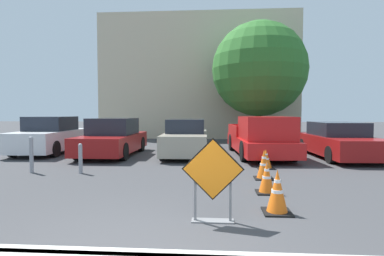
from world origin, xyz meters
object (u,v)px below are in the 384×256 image
(traffic_cone_nearest, at_px, (277,192))
(bollard_nearest, at_px, (80,158))
(road_closed_sign, at_px, (213,177))
(parked_car_second, at_px, (113,138))
(traffic_cone_second, at_px, (267,178))
(traffic_cone_third, at_px, (264,165))
(traffic_cone_fourth, at_px, (266,159))
(parked_car_nearest, at_px, (51,136))
(traffic_cone_fifth, at_px, (265,151))
(parked_car_fourth, at_px, (338,141))
(parked_car_third, at_px, (186,138))
(pickup_truck, at_px, (261,138))
(bollard_second, at_px, (31,154))

(traffic_cone_nearest, relative_size, bollard_nearest, 0.88)
(road_closed_sign, distance_m, traffic_cone_nearest, 1.29)
(parked_car_second, height_order, bollard_nearest, parked_car_second)
(traffic_cone_second, distance_m, traffic_cone_third, 1.44)
(road_closed_sign, bearing_deg, traffic_cone_fourth, 70.83)
(traffic_cone_second, distance_m, parked_car_nearest, 10.30)
(traffic_cone_nearest, relative_size, traffic_cone_fifth, 1.00)
(traffic_cone_nearest, distance_m, traffic_cone_fifth, 5.69)
(bollard_nearest, bearing_deg, parked_car_fourth, 23.25)
(parked_car_third, height_order, bollard_nearest, parked_car_third)
(traffic_cone_third, distance_m, pickup_truck, 4.22)
(traffic_cone_third, bearing_deg, traffic_cone_fifth, 79.66)
(bollard_nearest, relative_size, bollard_second, 0.82)
(bollard_nearest, bearing_deg, traffic_cone_nearest, -32.17)
(road_closed_sign, height_order, traffic_cone_fifth, road_closed_sign)
(traffic_cone_nearest, relative_size, parked_car_second, 0.18)
(road_closed_sign, bearing_deg, parked_car_third, 98.23)
(pickup_truck, bearing_deg, traffic_cone_second, 78.44)
(traffic_cone_second, bearing_deg, bollard_nearest, 160.14)
(bollard_nearest, bearing_deg, traffic_cone_fifth, 24.11)
(road_closed_sign, height_order, pickup_truck, pickup_truck)
(parked_car_third, xyz_separation_m, pickup_truck, (3.03, -0.22, 0.04))
(pickup_truck, xyz_separation_m, parked_car_fourth, (2.98, -0.06, -0.08))
(road_closed_sign, height_order, parked_car_fourth, parked_car_fourth)
(traffic_cone_second, bearing_deg, parked_car_nearest, 143.50)
(traffic_cone_fifth, bearing_deg, bollard_second, -160.43)
(traffic_cone_nearest, height_order, bollard_second, bollard_second)
(road_closed_sign, height_order, traffic_cone_second, road_closed_sign)
(pickup_truck, bearing_deg, parked_car_second, -3.14)
(parked_car_fourth, xyz_separation_m, bollard_nearest, (-8.69, -3.73, -0.18))
(traffic_cone_nearest, bearing_deg, bollard_second, 154.16)
(traffic_cone_fourth, xyz_separation_m, bollard_nearest, (-5.46, -1.15, 0.17))
(traffic_cone_nearest, height_order, traffic_cone_fourth, traffic_cone_nearest)
(traffic_cone_third, distance_m, traffic_cone_fourth, 1.55)
(traffic_cone_third, xyz_separation_m, parked_car_third, (-2.46, 4.39, 0.31))
(traffic_cone_fourth, relative_size, parked_car_second, 0.14)
(traffic_cone_nearest, xyz_separation_m, parked_car_third, (-2.23, 7.12, 0.32))
(parked_car_second, bearing_deg, road_closed_sign, 119.16)
(parked_car_second, height_order, parked_car_third, parked_car_second)
(pickup_truck, bearing_deg, parked_car_fourth, 174.88)
(parked_car_fourth, height_order, bollard_nearest, parked_car_fourth)
(parked_car_second, xyz_separation_m, parked_car_fourth, (9.00, 0.02, -0.06))
(traffic_cone_second, height_order, bollard_nearest, bollard_nearest)
(traffic_cone_nearest, height_order, parked_car_nearest, parked_car_nearest)
(parked_car_fourth, bearing_deg, traffic_cone_fifth, 20.39)
(road_closed_sign, xyz_separation_m, bollard_nearest, (-3.80, 3.63, -0.27))
(road_closed_sign, bearing_deg, parked_car_nearest, 131.77)
(traffic_cone_fifth, bearing_deg, traffic_cone_fourth, -98.92)
(parked_car_second, xyz_separation_m, bollard_nearest, (0.31, -3.72, -0.24))
(road_closed_sign, distance_m, parked_car_third, 7.73)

